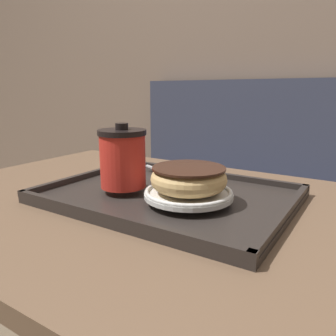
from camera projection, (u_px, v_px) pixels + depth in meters
The scene contains 8 objects.
wall_behind at pixel (300, 32), 1.43m from camera, with size 8.00×0.05×2.40m.
booth_bench at pixel (249, 233), 1.50m from camera, with size 1.25×0.44×1.00m.
cafe_table at pixel (162, 272), 0.67m from camera, with size 1.07×0.69×0.74m.
serving_tray at pixel (168, 196), 0.65m from camera, with size 0.47×0.35×0.02m.
coffee_cup_front at pixel (123, 158), 0.65m from camera, with size 0.09×0.09×0.13m.
plate_with_chocolate_donut at pixel (188, 193), 0.59m from camera, with size 0.16×0.16×0.01m.
donut_chocolate_glazed at pixel (189, 178), 0.58m from camera, with size 0.14×0.14×0.04m.
spoon at pixel (172, 174), 0.74m from camera, with size 0.15×0.08×0.01m.
Camera 1 is at (0.33, -0.50, 0.95)m, focal length 35.00 mm.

